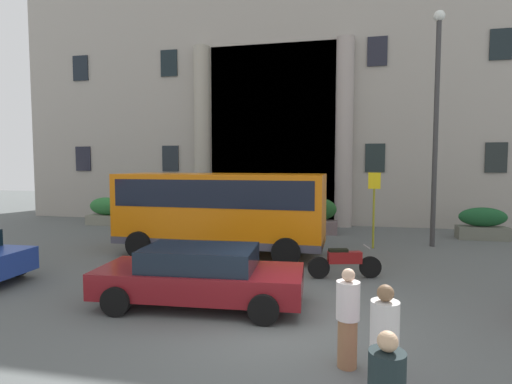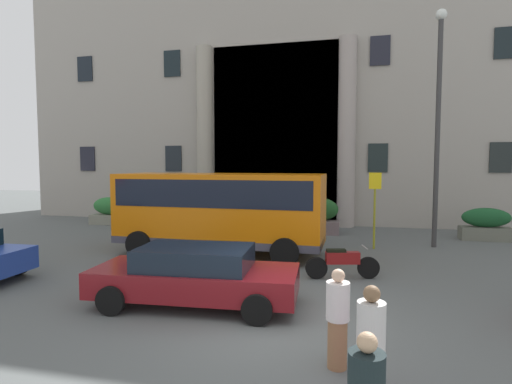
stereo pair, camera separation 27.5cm
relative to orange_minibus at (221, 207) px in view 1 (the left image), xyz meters
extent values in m
cube|color=#545858|center=(2.96, -5.50, -1.73)|extent=(80.00, 64.00, 0.12)
cube|color=#9D978D|center=(2.96, 12.00, 6.14)|extent=(33.93, 9.00, 15.63)
cube|color=black|center=(0.46, 7.56, 2.98)|extent=(6.54, 0.12, 9.31)
cylinder|color=#A19989|center=(-3.24, 7.25, 2.98)|extent=(0.86, 0.86, 9.31)
cylinder|color=#A2968F|center=(4.16, 7.25, 2.98)|extent=(0.86, 0.86, 9.31)
cube|color=black|center=(-10.62, 7.46, 1.77)|extent=(0.94, 0.08, 1.41)
cube|color=black|center=(-5.19, 7.46, 1.77)|extent=(0.94, 0.08, 1.41)
cube|color=black|center=(5.67, 7.46, 1.77)|extent=(0.94, 0.08, 1.41)
cube|color=black|center=(11.10, 7.46, 1.77)|extent=(0.94, 0.08, 1.41)
cube|color=black|center=(-10.62, 7.46, 6.92)|extent=(0.94, 0.08, 1.41)
cube|color=black|center=(-5.19, 7.46, 6.92)|extent=(0.94, 0.08, 1.41)
cube|color=black|center=(5.67, 7.46, 6.92)|extent=(0.94, 0.08, 1.41)
cube|color=black|center=(11.10, 7.46, 6.92)|extent=(0.94, 0.08, 1.41)
cube|color=orange|center=(-0.01, 0.00, -0.04)|extent=(7.12, 2.41, 2.35)
cube|color=black|center=(-0.01, 0.00, 0.52)|extent=(6.70, 2.43, 0.90)
cube|color=black|center=(3.46, -0.07, 0.32)|extent=(0.10, 1.90, 1.12)
cube|color=#43414E|center=(-0.01, 0.00, -1.10)|extent=(7.12, 2.45, 0.24)
cylinder|color=black|center=(2.49, 1.08, -1.22)|extent=(0.91, 0.30, 0.90)
cylinder|color=black|center=(2.45, -1.18, -1.22)|extent=(0.91, 0.30, 0.90)
cylinder|color=black|center=(-2.46, 1.18, -1.22)|extent=(0.91, 0.30, 0.90)
cylinder|color=black|center=(-2.51, -1.08, -1.22)|extent=(0.91, 0.30, 0.90)
cylinder|color=olive|center=(5.25, 2.16, -0.28)|extent=(0.08, 0.08, 2.77)
cube|color=yellow|center=(5.25, 2.13, 0.85)|extent=(0.44, 0.03, 0.60)
cube|color=#636658|center=(9.82, 4.92, -1.40)|extent=(1.95, 0.73, 0.54)
ellipsoid|color=#184B26|center=(9.82, 4.92, -0.73)|extent=(1.87, 0.66, 0.80)
cube|color=#716C5B|center=(-0.98, 5.01, -1.41)|extent=(1.99, 0.94, 0.53)
ellipsoid|color=#264429|center=(-0.98, 5.01, -0.72)|extent=(1.91, 0.85, 0.86)
cube|color=gray|center=(-4.79, 5.39, -1.40)|extent=(1.79, 0.90, 0.54)
ellipsoid|color=#265E2E|center=(-4.79, 5.39, -0.71)|extent=(1.72, 0.81, 0.86)
cube|color=#715E61|center=(2.98, 4.91, -1.38)|extent=(1.86, 0.81, 0.58)
ellipsoid|color=#1E4D21|center=(2.98, 4.91, -0.56)|extent=(1.79, 0.73, 1.05)
cube|color=gray|center=(-7.80, 5.29, -1.42)|extent=(1.93, 0.89, 0.50)
ellipsoid|color=#2A6E32|center=(-7.80, 5.29, -0.71)|extent=(1.85, 0.80, 0.91)
cube|color=maroon|center=(1.02, -4.88, -1.12)|extent=(4.63, 2.02, 0.57)
cube|color=black|center=(1.02, -4.88, -0.59)|extent=(2.54, 1.68, 0.47)
cylinder|color=black|center=(2.51, -3.92, -1.36)|extent=(0.63, 0.24, 0.62)
cylinder|color=black|center=(2.61, -5.65, -1.36)|extent=(0.63, 0.24, 0.62)
cylinder|color=black|center=(-0.57, -4.11, -1.36)|extent=(0.63, 0.24, 0.62)
cylinder|color=black|center=(-0.46, -5.84, -1.36)|extent=(0.63, 0.24, 0.62)
cylinder|color=black|center=(-4.79, -3.78, -1.36)|extent=(0.63, 0.22, 0.62)
cylinder|color=black|center=(4.88, -1.88, -1.37)|extent=(0.61, 0.24, 0.60)
cylinder|color=black|center=(3.49, -2.23, -1.37)|extent=(0.61, 0.26, 0.60)
cube|color=maroon|center=(4.18, -2.05, -1.09)|extent=(0.95, 0.45, 0.32)
cube|color=black|center=(4.01, -2.10, -0.91)|extent=(0.55, 0.32, 0.12)
cylinder|color=#A5A5A8|center=(4.77, -1.91, -0.79)|extent=(0.16, 0.54, 0.03)
cylinder|color=#992475|center=(4.63, -7.96, -1.27)|extent=(0.30, 0.30, 0.80)
cylinder|color=beige|center=(4.63, -7.96, -0.56)|extent=(0.36, 0.36, 0.62)
sphere|color=brown|center=(4.63, -7.96, -0.15)|extent=(0.21, 0.21, 0.21)
cylinder|color=black|center=(4.52, -9.19, -0.63)|extent=(0.36, 0.36, 0.58)
sphere|color=tan|center=(4.52, -9.19, -0.23)|extent=(0.20, 0.20, 0.20)
cylinder|color=#8F6241|center=(4.19, -6.96, -1.29)|extent=(0.30, 0.30, 0.76)
cylinder|color=silver|center=(4.19, -6.96, -0.62)|extent=(0.36, 0.36, 0.59)
sphere|color=#DDB190|center=(4.19, -6.96, -0.22)|extent=(0.20, 0.20, 0.20)
cylinder|color=#363636|center=(7.49, 3.01, 2.52)|extent=(0.18, 0.18, 8.38)
sphere|color=silver|center=(7.49, 3.01, 6.89)|extent=(0.40, 0.40, 0.40)
camera|label=1|loc=(4.06, -13.10, 1.47)|focal=27.97mm
camera|label=2|loc=(4.33, -13.04, 1.47)|focal=27.97mm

